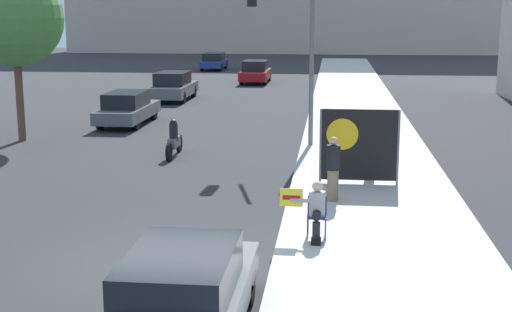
{
  "coord_description": "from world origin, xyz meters",
  "views": [
    {
      "loc": [
        2.96,
        -12.42,
        4.75
      ],
      "look_at": [
        1.15,
        4.35,
        1.32
      ],
      "focal_mm": 50.0,
      "sensor_mm": 36.0,
      "label": 1
    }
  ],
  "objects": [
    {
      "name": "ground_plane",
      "position": [
        0.0,
        0.0,
        0.0
      ],
      "size": [
        160.0,
        160.0,
        0.0
      ],
      "primitive_type": "plane",
      "color": "#303033"
    },
    {
      "name": "traffic_light_pole",
      "position": [
        1.48,
        12.25,
        4.05
      ],
      "size": [
        2.29,
        2.06,
        5.92
      ],
      "color": "slate",
      "rests_on": "sidewalk_curb"
    },
    {
      "name": "street_tree_near_curb",
      "position": [
        -8.56,
        12.75,
        4.5
      ],
      "size": [
        3.53,
        3.53,
        6.28
      ],
      "color": "brown",
      "rests_on": "ground_plane"
    },
    {
      "name": "sidewalk_curb",
      "position": [
        4.08,
        15.0,
        0.06
      ],
      "size": [
        4.39,
        90.0,
        0.13
      ],
      "primitive_type": "cube",
      "color": "beige",
      "rests_on": "ground_plane"
    },
    {
      "name": "jogger_on_sidewalk",
      "position": [
        3.02,
        4.86,
        0.94
      ],
      "size": [
        0.34,
        0.34,
        1.61
      ],
      "rotation": [
        0.0,
        0.0,
        2.51
      ],
      "color": "#756651",
      "rests_on": "sidewalk_curb"
    },
    {
      "name": "car_on_road_distant",
      "position": [
        -2.23,
        35.44,
        0.75
      ],
      "size": [
        1.79,
        4.6,
        1.52
      ],
      "color": "maroon",
      "rests_on": "ground_plane"
    },
    {
      "name": "motorcycle_on_road",
      "position": [
        -2.24,
        10.41,
        0.54
      ],
      "size": [
        0.28,
        2.16,
        1.26
      ],
      "color": "#565B60",
      "rests_on": "ground_plane"
    },
    {
      "name": "protest_banner",
      "position": [
        3.69,
        6.71,
        1.21
      ],
      "size": [
        2.15,
        0.06,
        2.05
      ],
      "color": "slate",
      "rests_on": "sidewalk_curb"
    },
    {
      "name": "car_on_road_midblock",
      "position": [
        -5.65,
        25.5,
        0.76
      ],
      "size": [
        1.85,
        4.73,
        1.54
      ],
      "color": "#565B60",
      "rests_on": "ground_plane"
    },
    {
      "name": "car_on_road_far_lane",
      "position": [
        -6.83,
        46.02,
        0.7
      ],
      "size": [
        1.76,
        4.4,
        1.39
      ],
      "color": "navy",
      "rests_on": "ground_plane"
    },
    {
      "name": "parked_car_curbside",
      "position": [
        0.87,
        -2.9,
        0.71
      ],
      "size": [
        1.73,
        4.53,
        1.42
      ],
      "color": "#565B60",
      "rests_on": "ground_plane"
    },
    {
      "name": "pedestrian_behind",
      "position": [
        4.06,
        7.37,
        0.99
      ],
      "size": [
        0.34,
        0.34,
        1.7
      ],
      "rotation": [
        0.0,
        0.0,
        4.78
      ],
      "color": "#334775",
      "rests_on": "sidewalk_curb"
    },
    {
      "name": "car_on_road_nearest",
      "position": [
        -5.72,
        16.94,
        0.71
      ],
      "size": [
        1.71,
        4.7,
        1.41
      ],
      "color": "#565B60",
      "rests_on": "ground_plane"
    },
    {
      "name": "seated_protester",
      "position": [
        2.67,
        1.8,
        0.77
      ],
      "size": [
        0.97,
        0.77,
        1.2
      ],
      "rotation": [
        0.0,
        0.0,
        -0.35
      ],
      "color": "#474C56",
      "rests_on": "sidewalk_curb"
    }
  ]
}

